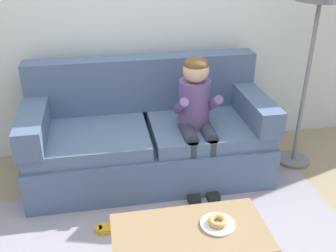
% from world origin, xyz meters
% --- Properties ---
extents(ground, '(10.00, 10.00, 0.00)m').
position_xyz_m(ground, '(0.00, 0.00, 0.00)').
color(ground, '#9E896B').
extents(wall_back, '(8.00, 0.10, 2.80)m').
position_xyz_m(wall_back, '(0.00, 1.40, 1.40)').
color(wall_back, silver).
rests_on(wall_back, ground).
extents(couch, '(2.04, 0.90, 0.99)m').
position_xyz_m(couch, '(0.02, 0.85, 0.35)').
color(couch, slate).
rests_on(couch, ground).
extents(coffee_table, '(0.93, 0.49, 0.39)m').
position_xyz_m(coffee_table, '(0.11, -0.43, 0.34)').
color(coffee_table, '#937551').
rests_on(coffee_table, ground).
extents(person_child, '(0.34, 0.58, 1.10)m').
position_xyz_m(person_child, '(0.40, 0.64, 0.67)').
color(person_child, '#664C84').
rests_on(person_child, ground).
extents(plate, '(0.21, 0.21, 0.01)m').
position_xyz_m(plate, '(0.28, -0.40, 0.40)').
color(plate, white).
rests_on(plate, coffee_table).
extents(donut, '(0.16, 0.16, 0.04)m').
position_xyz_m(donut, '(0.28, -0.40, 0.42)').
color(donut, tan).
rests_on(donut, plate).
extents(toy_controller, '(0.23, 0.09, 0.05)m').
position_xyz_m(toy_controller, '(-0.37, 0.10, 0.03)').
color(toy_controller, gold).
rests_on(toy_controller, ground).
extents(floor_lamp, '(0.39, 0.39, 1.74)m').
position_xyz_m(floor_lamp, '(1.40, 0.76, 1.48)').
color(floor_lamp, slate).
rests_on(floor_lamp, ground).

